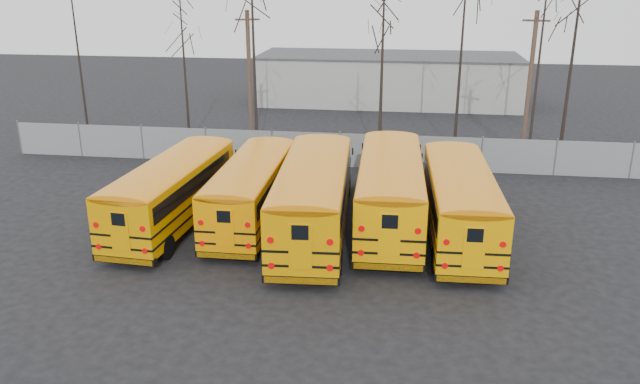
# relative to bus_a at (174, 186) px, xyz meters

# --- Properties ---
(ground) EXTENTS (120.00, 120.00, 0.00)m
(ground) POSITION_rel_bus_a_xyz_m (6.22, -2.13, -1.78)
(ground) COLOR black
(ground) RESTS_ON ground
(fence) EXTENTS (40.00, 0.04, 2.00)m
(fence) POSITION_rel_bus_a_xyz_m (6.22, 9.87, -0.78)
(fence) COLOR gray
(fence) RESTS_ON ground
(distant_building) EXTENTS (22.00, 8.00, 4.00)m
(distant_building) POSITION_rel_bus_a_xyz_m (8.22, 29.87, 0.22)
(distant_building) COLOR #A1A19C
(distant_building) RESTS_ON ground
(bus_a) EXTENTS (3.21, 11.02, 3.05)m
(bus_a) POSITION_rel_bus_a_xyz_m (0.00, 0.00, 0.00)
(bus_a) COLOR black
(bus_a) RESTS_ON ground
(bus_b) EXTENTS (2.52, 10.55, 2.94)m
(bus_b) POSITION_rel_bus_a_xyz_m (3.33, 0.82, -0.06)
(bus_b) COLOR black
(bus_b) RESTS_ON ground
(bus_c) EXTENTS (3.43, 12.03, 3.33)m
(bus_c) POSITION_rel_bus_a_xyz_m (6.25, -0.29, 0.17)
(bus_c) COLOR black
(bus_c) RESTS_ON ground
(bus_d) EXTENTS (3.01, 11.77, 3.27)m
(bus_d) POSITION_rel_bus_a_xyz_m (9.40, 1.14, 0.13)
(bus_d) COLOR black
(bus_d) RESTS_ON ground
(bus_e) EXTENTS (2.92, 11.18, 3.10)m
(bus_e) POSITION_rel_bus_a_xyz_m (12.31, 0.32, 0.03)
(bus_e) COLOR black
(bus_e) RESTS_ON ground
(utility_pole_left) EXTENTS (1.49, 0.54, 8.54)m
(utility_pole_left) POSITION_rel_bus_a_xyz_m (-0.04, 13.96, 2.61)
(utility_pole_left) COLOR #4B352A
(utility_pole_left) RESTS_ON ground
(utility_pole_right) EXTENTS (1.53, 0.47, 8.67)m
(utility_pole_right) POSITION_rel_bus_a_xyz_m (17.10, 13.62, 2.67)
(utility_pole_right) COLOR #4D382B
(utility_pole_right) RESTS_ON ground
(tree_0) EXTENTS (0.26, 0.26, 11.91)m
(tree_0) POSITION_rel_bus_a_xyz_m (-12.09, 15.14, 4.17)
(tree_0) COLOR black
(tree_0) RESTS_ON ground
(tree_1) EXTENTS (0.26, 0.26, 9.99)m
(tree_1) POSITION_rel_bus_a_xyz_m (-4.30, 13.99, 3.21)
(tree_1) COLOR black
(tree_1) RESTS_ON ground
(tree_2) EXTENTS (0.26, 0.26, 12.75)m
(tree_2) POSITION_rel_bus_a_xyz_m (0.89, 11.61, 4.59)
(tree_2) COLOR black
(tree_2) RESTS_ON ground
(tree_3) EXTENTS (0.26, 0.26, 10.83)m
(tree_3) POSITION_rel_bus_a_xyz_m (8.42, 11.84, 3.63)
(tree_3) COLOR black
(tree_3) RESTS_ON ground
(tree_4) EXTENTS (0.26, 0.26, 12.76)m
(tree_4) POSITION_rel_bus_a_xyz_m (13.09, 14.78, 4.60)
(tree_4) COLOR black
(tree_4) RESTS_ON ground
(tree_5) EXTENTS (0.26, 0.26, 11.84)m
(tree_5) POSITION_rel_bus_a_xyz_m (17.09, 11.54, 4.14)
(tree_5) COLOR black
(tree_5) RESTS_ON ground
(tree_6) EXTENTS (0.26, 0.26, 13.00)m
(tree_6) POSITION_rel_bus_a_xyz_m (19.68, 15.05, 4.71)
(tree_6) COLOR black
(tree_6) RESTS_ON ground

